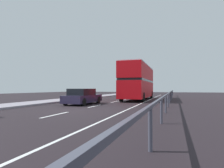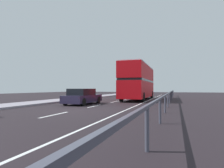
# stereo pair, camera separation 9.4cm
# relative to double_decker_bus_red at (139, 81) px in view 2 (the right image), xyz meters

# --- Properties ---
(ground_plane) EXTENTS (74.84, 120.00, 0.10)m
(ground_plane) POSITION_rel_double_decker_bus_red_xyz_m (-1.70, -12.28, -2.32)
(ground_plane) COLOR black
(near_sidewalk_kerb) EXTENTS (2.85, 80.00, 0.14)m
(near_sidewalk_kerb) POSITION_rel_double_decker_bus_red_xyz_m (-7.85, -12.28, -2.20)
(near_sidewalk_kerb) COLOR gray
(near_sidewalk_kerb) RESTS_ON ground
(lane_paint_markings) EXTENTS (3.19, 46.00, 0.01)m
(lane_paint_markings) POSITION_rel_double_decker_bus_red_xyz_m (0.16, -3.70, -2.27)
(lane_paint_markings) COLOR silver
(lane_paint_markings) RESTS_ON ground
(bridge_side_railing) EXTENTS (0.10, 42.00, 1.04)m
(bridge_side_railing) POSITION_rel_double_decker_bus_red_xyz_m (3.84, -3.28, -1.43)
(bridge_side_railing) COLOR #474857
(bridge_side_railing) RESTS_ON ground
(double_decker_bus_red) EXTENTS (2.69, 11.05, 4.24)m
(double_decker_bus_red) POSITION_rel_double_decker_bus_red_xyz_m (0.00, 0.00, 0.00)
(double_decker_bus_red) COLOR red
(double_decker_bus_red) RESTS_ON ground
(hatchback_car_near) EXTENTS (1.90, 4.41, 1.38)m
(hatchback_car_near) POSITION_rel_double_decker_bus_red_xyz_m (-3.44, -8.24, -1.61)
(hatchback_car_near) COLOR #262039
(hatchback_car_near) RESTS_ON ground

